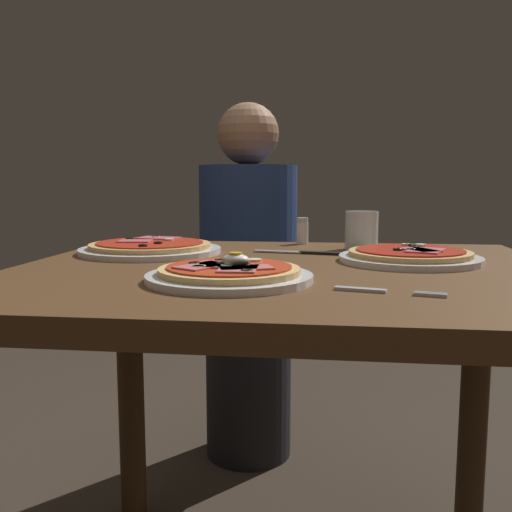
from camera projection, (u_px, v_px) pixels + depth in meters
dining_table at (287, 335)px, 1.08m from camera, size 1.01×0.86×0.77m
pizza_foreground at (229, 274)px, 0.90m from camera, size 0.27×0.27×0.05m
pizza_across_left at (410, 256)px, 1.12m from camera, size 0.28×0.28×0.03m
pizza_across_right at (150, 248)px, 1.26m from camera, size 0.31×0.31×0.03m
water_glass_near at (361, 233)px, 1.32m from camera, size 0.08×0.08×0.09m
fork at (380, 291)px, 0.81m from camera, size 0.16×0.05×0.00m
knife at (303, 252)px, 1.25m from camera, size 0.20×0.06×0.01m
salt_shaker at (302, 231)px, 1.44m from camera, size 0.03×0.03×0.07m
diner_person at (248, 293)px, 1.89m from camera, size 0.32×0.32×1.18m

